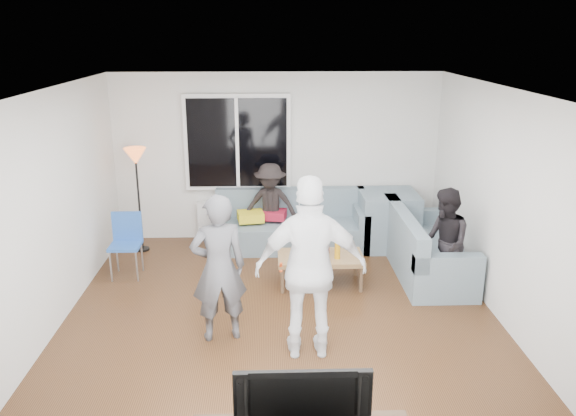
{
  "coord_description": "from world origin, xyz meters",
  "views": [
    {
      "loc": [
        -0.12,
        -5.96,
        3.2
      ],
      "look_at": [
        0.1,
        0.6,
        1.15
      ],
      "focal_mm": 35.77,
      "sensor_mm": 36.0,
      "label": 1
    }
  ],
  "objects_px": {
    "floor_lamp": "(139,201)",
    "player_right": "(311,269)",
    "coffee_table": "(320,270)",
    "spectator_back": "(270,206)",
    "side_chair": "(125,246)",
    "spectator_right": "(444,243)",
    "player_left": "(219,268)",
    "sofa_right_section": "(428,243)",
    "television": "(302,397)",
    "sofa_back_section": "(291,221)"
  },
  "relations": [
    {
      "from": "spectator_back",
      "to": "coffee_table",
      "type": "bearing_deg",
      "value": -56.92
    },
    {
      "from": "sofa_back_section",
      "to": "television",
      "type": "bearing_deg",
      "value": -91.32
    },
    {
      "from": "sofa_back_section",
      "to": "side_chair",
      "type": "bearing_deg",
      "value": -155.78
    },
    {
      "from": "side_chair",
      "to": "player_right",
      "type": "distance_m",
      "value": 3.12
    },
    {
      "from": "sofa_back_section",
      "to": "player_right",
      "type": "bearing_deg",
      "value": -88.52
    },
    {
      "from": "coffee_table",
      "to": "spectator_right",
      "type": "distance_m",
      "value": 1.61
    },
    {
      "from": "coffee_table",
      "to": "player_left",
      "type": "distance_m",
      "value": 1.88
    },
    {
      "from": "side_chair",
      "to": "spectator_right",
      "type": "xyz_separation_m",
      "value": [
        4.07,
        -0.7,
        0.26
      ]
    },
    {
      "from": "side_chair",
      "to": "player_right",
      "type": "height_order",
      "value": "player_right"
    },
    {
      "from": "coffee_table",
      "to": "floor_lamp",
      "type": "relative_size",
      "value": 0.71
    },
    {
      "from": "sofa_back_section",
      "to": "spectator_back",
      "type": "bearing_deg",
      "value": 174.48
    },
    {
      "from": "sofa_right_section",
      "to": "spectator_right",
      "type": "relative_size",
      "value": 1.45
    },
    {
      "from": "sofa_right_section",
      "to": "television",
      "type": "bearing_deg",
      "value": 152.78
    },
    {
      "from": "sofa_back_section",
      "to": "spectator_right",
      "type": "bearing_deg",
      "value": -43.35
    },
    {
      "from": "coffee_table",
      "to": "spectator_back",
      "type": "relative_size",
      "value": 0.84
    },
    {
      "from": "coffee_table",
      "to": "television",
      "type": "xyz_separation_m",
      "value": [
        -0.44,
        -3.41,
        0.51
      ]
    },
    {
      "from": "floor_lamp",
      "to": "spectator_back",
      "type": "xyz_separation_m",
      "value": [
        1.94,
        0.08,
        -0.13
      ]
    },
    {
      "from": "spectator_back",
      "to": "television",
      "type": "xyz_separation_m",
      "value": [
        0.2,
        -4.8,
        0.06
      ]
    },
    {
      "from": "side_chair",
      "to": "player_right",
      "type": "relative_size",
      "value": 0.46
    },
    {
      "from": "player_left",
      "to": "sofa_back_section",
      "type": "bearing_deg",
      "value": -120.9
    },
    {
      "from": "spectator_right",
      "to": "coffee_table",
      "type": "bearing_deg",
      "value": -102.88
    },
    {
      "from": "television",
      "to": "spectator_right",
      "type": "bearing_deg",
      "value": 57.72
    },
    {
      "from": "player_left",
      "to": "television",
      "type": "xyz_separation_m",
      "value": [
        0.75,
        -2.1,
        -0.09
      ]
    },
    {
      "from": "floor_lamp",
      "to": "coffee_table",
      "type": "bearing_deg",
      "value": -26.86
    },
    {
      "from": "player_left",
      "to": "spectator_right",
      "type": "distance_m",
      "value": 2.85
    },
    {
      "from": "sofa_right_section",
      "to": "coffee_table",
      "type": "height_order",
      "value": "sofa_right_section"
    },
    {
      "from": "sofa_right_section",
      "to": "spectator_back",
      "type": "height_order",
      "value": "spectator_back"
    },
    {
      "from": "spectator_right",
      "to": "floor_lamp",
      "type": "bearing_deg",
      "value": -111.53
    },
    {
      "from": "sofa_back_section",
      "to": "sofa_right_section",
      "type": "height_order",
      "value": "same"
    },
    {
      "from": "sofa_right_section",
      "to": "television",
      "type": "distance_m",
      "value": 4.23
    },
    {
      "from": "side_chair",
      "to": "spectator_back",
      "type": "xyz_separation_m",
      "value": [
        1.94,
        1.04,
        0.22
      ]
    },
    {
      "from": "spectator_right",
      "to": "television",
      "type": "xyz_separation_m",
      "value": [
        -1.93,
        -3.05,
        0.03
      ]
    },
    {
      "from": "sofa_right_section",
      "to": "side_chair",
      "type": "distance_m",
      "value": 4.07
    },
    {
      "from": "spectator_back",
      "to": "television",
      "type": "height_order",
      "value": "spectator_back"
    },
    {
      "from": "side_chair",
      "to": "player_left",
      "type": "relative_size",
      "value": 0.53
    },
    {
      "from": "sofa_back_section",
      "to": "player_right",
      "type": "distance_m",
      "value": 3.07
    },
    {
      "from": "floor_lamp",
      "to": "player_right",
      "type": "bearing_deg",
      "value": -51.96
    },
    {
      "from": "floor_lamp",
      "to": "side_chair",
      "type": "bearing_deg",
      "value": -90.0
    },
    {
      "from": "coffee_table",
      "to": "spectator_right",
      "type": "height_order",
      "value": "spectator_right"
    },
    {
      "from": "sofa_right_section",
      "to": "side_chair",
      "type": "relative_size",
      "value": 2.33
    },
    {
      "from": "floor_lamp",
      "to": "player_left",
      "type": "xyz_separation_m",
      "value": [
        1.39,
        -2.62,
        0.03
      ]
    },
    {
      "from": "coffee_table",
      "to": "television",
      "type": "height_order",
      "value": "television"
    },
    {
      "from": "side_chair",
      "to": "spectator_back",
      "type": "bearing_deg",
      "value": 28.2
    },
    {
      "from": "coffee_table",
      "to": "spectator_back",
      "type": "distance_m",
      "value": 1.59
    },
    {
      "from": "coffee_table",
      "to": "floor_lamp",
      "type": "bearing_deg",
      "value": 153.14
    },
    {
      "from": "sofa_back_section",
      "to": "spectator_back",
      "type": "relative_size",
      "value": 1.76
    },
    {
      "from": "player_left",
      "to": "coffee_table",
      "type": "bearing_deg",
      "value": -145.26
    },
    {
      "from": "player_left",
      "to": "sofa_right_section",
      "type": "bearing_deg",
      "value": -161.42
    },
    {
      "from": "side_chair",
      "to": "spectator_back",
      "type": "height_order",
      "value": "spectator_back"
    },
    {
      "from": "coffee_table",
      "to": "side_chair",
      "type": "height_order",
      "value": "side_chair"
    }
  ]
}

